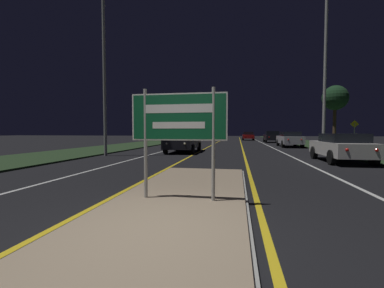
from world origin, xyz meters
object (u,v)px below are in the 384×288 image
(streetlight_right_near, at_px, (326,53))
(car_receding_2, at_px, (272,136))
(car_receding_0, at_px, (341,147))
(car_approaching_1, at_px, (179,137))
(warning_sign, at_px, (354,132))
(car_receding_1, at_px, (290,139))
(streetlight_left_near, at_px, (104,57))
(car_approaching_2, at_px, (193,136))
(highway_sign, at_px, (179,122))
(car_approaching_0, at_px, (184,141))
(car_receding_3, at_px, (248,136))

(streetlight_right_near, distance_m, car_receding_2, 18.68)
(streetlight_right_near, xyz_separation_m, car_receding_0, (-0.46, -4.09, -5.54))
(car_approaching_1, relative_size, warning_sign, 2.00)
(car_receding_1, height_order, car_receding_2, car_receding_2)
(warning_sign, bearing_deg, car_receding_0, -115.32)
(car_receding_2, distance_m, warning_sign, 14.20)
(streetlight_left_near, distance_m, car_approaching_2, 26.31)
(car_receding_2, bearing_deg, streetlight_left_near, -119.94)
(streetlight_right_near, xyz_separation_m, car_approaching_1, (-12.44, 13.51, -5.46))
(warning_sign, bearing_deg, car_approaching_2, 130.70)
(highway_sign, bearing_deg, streetlight_left_near, 125.81)
(car_receding_0, xyz_separation_m, car_approaching_0, (-8.56, 4.48, 0.04))
(car_receding_2, bearing_deg, car_approaching_1, -159.45)
(car_receding_0, distance_m, car_receding_3, 30.47)
(car_receding_0, height_order, car_approaching_2, car_approaching_2)
(highway_sign, xyz_separation_m, warning_sign, (9.97, 16.66, -0.20))
(streetlight_right_near, relative_size, car_approaching_1, 2.35)
(car_receding_1, height_order, warning_sign, warning_sign)
(highway_sign, distance_m, car_approaching_1, 26.51)
(streetlight_left_near, xyz_separation_m, streetlight_right_near, (13.01, 3.19, 0.45))
(streetlight_right_near, distance_m, car_approaching_1, 19.16)
(car_approaching_1, bearing_deg, car_approaching_2, 88.33)
(car_receding_3, relative_size, car_approaching_1, 0.95)
(car_approaching_0, bearing_deg, car_receding_3, 78.11)
(highway_sign, xyz_separation_m, car_approaching_1, (-6.01, 25.81, -0.83))
(streetlight_left_near, height_order, car_receding_2, streetlight_left_near)
(car_receding_0, bearing_deg, car_receding_1, 90.23)
(car_approaching_2, bearing_deg, highway_sign, -80.66)
(streetlight_right_near, bearing_deg, highway_sign, -117.60)
(highway_sign, bearing_deg, car_receding_3, 85.77)
(warning_sign, bearing_deg, car_receding_1, 138.32)
(highway_sign, height_order, car_receding_0, highway_sign)
(car_approaching_0, bearing_deg, streetlight_left_near, -138.12)
(car_receding_1, height_order, car_approaching_1, car_approaching_1)
(car_receding_2, relative_size, car_approaching_1, 0.91)
(streetlight_left_near, height_order, car_approaching_1, streetlight_left_near)
(car_approaching_2, xyz_separation_m, warning_sign, (15.71, -18.26, 0.64))
(streetlight_left_near, bearing_deg, streetlight_right_near, 13.78)
(highway_sign, height_order, car_receding_3, highway_sign)
(car_approaching_0, xyz_separation_m, car_approaching_2, (-3.15, 22.24, 0.03))
(car_approaching_2, bearing_deg, car_receding_3, 22.74)
(highway_sign, height_order, streetlight_left_near, streetlight_left_near)
(streetlight_right_near, height_order, car_approaching_1, streetlight_right_near)
(car_approaching_0, xyz_separation_m, car_approaching_1, (-3.41, 13.13, 0.04))
(car_approaching_1, height_order, warning_sign, warning_sign)
(streetlight_right_near, relative_size, warning_sign, 4.70)
(car_approaching_1, bearing_deg, car_receding_2, 20.55)
(highway_sign, bearing_deg, car_receding_0, 53.96)
(car_receding_2, bearing_deg, car_approaching_0, -114.98)
(car_receding_3, bearing_deg, car_receding_0, -84.12)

